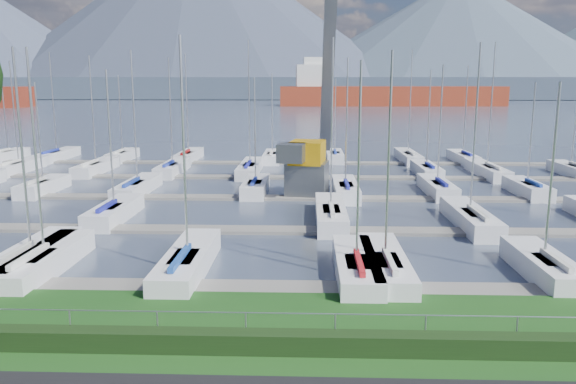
{
  "coord_description": "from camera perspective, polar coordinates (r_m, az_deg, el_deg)",
  "views": [
    {
      "loc": [
        1.05,
        -17.59,
        8.75
      ],
      "look_at": [
        0.0,
        12.0,
        3.0
      ],
      "focal_mm": 35.0,
      "sensor_mm": 36.0,
      "label": 1
    }
  ],
  "objects": [
    {
      "name": "docks",
      "position": [
        44.52,
        0.64,
        -0.64
      ],
      "size": [
        90.0,
        41.6,
        0.25
      ],
      "color": "slate",
      "rests_on": "water"
    },
    {
      "name": "fence",
      "position": [
        19.17,
        -1.3,
        -12.2
      ],
      "size": [
        80.0,
        0.04,
        0.04
      ],
      "primitive_type": "cylinder",
      "rotation": [
        0.0,
        1.57,
        0.0
      ],
      "color": "#92959A",
      "rests_on": "grass"
    },
    {
      "name": "water",
      "position": [
        277.75,
        1.83,
        9.1
      ],
      "size": [
        800.0,
        540.0,
        0.2
      ],
      "primitive_type": "cube",
      "color": "#3F495C"
    },
    {
      "name": "hedge",
      "position": [
        19.16,
        -1.36,
        -15.01
      ],
      "size": [
        80.0,
        0.7,
        0.7
      ],
      "primitive_type": "cube",
      "color": "black",
      "rests_on": "grass"
    },
    {
      "name": "sailboat_fleet",
      "position": [
        46.03,
        -1.16,
        6.81
      ],
      "size": [
        75.65,
        49.88,
        13.46
      ],
      "color": "silver",
      "rests_on": "water"
    },
    {
      "name": "mountains",
      "position": [
        423.96,
        2.99,
        16.11
      ],
      "size": [
        1190.0,
        360.0,
        115.0
      ],
      "color": "#3C4458",
      "rests_on": "water"
    },
    {
      "name": "crane",
      "position": [
        46.21,
        2.56,
        6.73
      ],
      "size": [
        4.77,
        13.36,
        22.35
      ],
      "rotation": [
        0.0,
        0.0,
        -0.15
      ],
      "color": "#595D61",
      "rests_on": "water"
    },
    {
      "name": "cargo_ship_mid",
      "position": [
        236.21,
        9.33,
        9.6
      ],
      "size": [
        91.41,
        22.39,
        21.5
      ],
      "rotation": [
        0.0,
        0.0,
        0.05
      ],
      "color": "maroon",
      "rests_on": "water"
    },
    {
      "name": "foothill",
      "position": [
        347.61,
        1.89,
        10.53
      ],
      "size": [
        900.0,
        80.0,
        12.0
      ],
      "primitive_type": "cube",
      "color": "#424F61",
      "rests_on": "water"
    }
  ]
}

